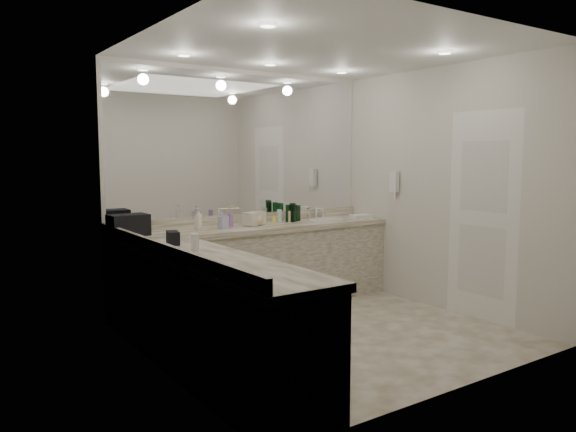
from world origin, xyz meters
TOP-DOWN VIEW (x-y plane):
  - floor at (0.00, 0.00)m, footprint 3.20×3.20m
  - ceiling at (0.00, 0.00)m, footprint 3.20×3.20m
  - wall_back at (0.00, 1.50)m, footprint 3.20×0.02m
  - wall_left at (-1.60, 0.00)m, footprint 0.02×3.00m
  - wall_right at (1.60, 0.00)m, footprint 0.02×3.00m
  - vanity_back_base at (0.00, 1.20)m, footprint 3.20×0.60m
  - vanity_back_top at (0.00, 1.19)m, footprint 3.20×0.64m
  - vanity_left_base at (-1.30, -0.30)m, footprint 0.60×2.40m
  - vanity_left_top at (-1.29, -0.30)m, footprint 0.64×2.42m
  - backsplash_back at (0.00, 1.48)m, footprint 3.20×0.04m
  - backsplash_left at (-1.58, 0.00)m, footprint 0.04×3.00m
  - mirror_back at (0.00, 1.49)m, footprint 3.12×0.01m
  - mirror_left at (-1.59, 0.00)m, footprint 0.01×2.92m
  - sink at (0.95, 1.20)m, footprint 0.44×0.44m
  - faucet at (0.95, 1.41)m, footprint 0.24×0.16m
  - wall_phone at (1.56, 0.70)m, footprint 0.06×0.10m
  - door at (1.59, -0.50)m, footprint 0.02×0.82m
  - black_toiletry_bag at (-1.43, 1.21)m, footprint 0.37×0.25m
  - black_bag_spill at (-1.30, 0.47)m, footprint 0.14×0.22m
  - cream_cosmetic_case at (-0.04, 1.22)m, footprint 0.27×0.21m
  - hand_towel at (1.40, 1.10)m, footprint 0.27×0.20m
  - lotion_left at (-1.30, 0.03)m, footprint 0.06×0.06m
  - soap_bottle_a at (-0.69, 1.25)m, footprint 0.10×0.10m
  - soap_bottle_b at (-0.45, 1.17)m, footprint 0.09×0.10m
  - soap_bottle_c at (-0.02, 1.19)m, footprint 0.15×0.15m
  - green_bottle_0 at (0.61, 1.31)m, footprint 0.07×0.07m
  - green_bottle_1 at (0.55, 1.28)m, footprint 0.07×0.07m
  - green_bottle_2 at (0.45, 1.28)m, footprint 0.06×0.06m
  - green_bottle_3 at (0.48, 1.23)m, footprint 0.07×0.07m
  - amenity_bottle_0 at (-0.31, 1.26)m, footprint 0.05×0.05m
  - amenity_bottle_1 at (0.04, 1.23)m, footprint 0.05×0.05m
  - amenity_bottle_2 at (0.35, 1.31)m, footprint 0.05×0.05m
  - amenity_bottle_3 at (-0.40, 1.33)m, footprint 0.05×0.05m
  - amenity_bottle_4 at (-0.09, 1.16)m, footprint 0.06×0.06m
  - amenity_bottle_5 at (-0.11, 1.20)m, footprint 0.06×0.06m
  - amenity_bottle_6 at (0.30, 1.34)m, footprint 0.05×0.05m
  - amenity_bottle_7 at (0.45, 1.24)m, footprint 0.04×0.04m

SIDE VIEW (x-z plane):
  - floor at x=0.00m, z-range 0.00..0.00m
  - vanity_back_base at x=0.00m, z-range 0.00..0.84m
  - vanity_left_base at x=-1.30m, z-range 0.00..0.84m
  - vanity_back_top at x=0.00m, z-range 0.84..0.90m
  - vanity_left_top at x=-1.29m, z-range 0.84..0.90m
  - sink at x=0.95m, z-range 0.88..0.91m
  - hand_towel at x=1.40m, z-range 0.90..0.94m
  - amenity_bottle_3 at x=-0.40m, z-range 0.90..0.96m
  - amenity_bottle_6 at x=0.30m, z-range 0.90..0.97m
  - amenity_bottle_4 at x=-0.09m, z-range 0.90..1.00m
  - backsplash_back at x=0.00m, z-range 0.90..1.00m
  - backsplash_left at x=-1.58m, z-range 0.90..1.00m
  - amenity_bottle_1 at x=0.04m, z-range 0.90..1.01m
  - black_bag_spill at x=-1.30m, z-range 0.90..1.01m
  - amenity_bottle_5 at x=-0.11m, z-range 0.90..1.02m
  - amenity_bottle_7 at x=0.45m, z-range 0.90..1.03m
  - cream_cosmetic_case at x=-0.04m, z-range 0.90..1.04m
  - faucet at x=0.95m, z-range 0.90..1.04m
  - amenity_bottle_0 at x=-0.31m, z-range 0.90..1.04m
  - amenity_bottle_2 at x=0.35m, z-range 0.90..1.04m
  - lotion_left at x=-1.30m, z-range 0.90..1.05m
  - soap_bottle_c at x=-0.02m, z-range 0.90..1.08m
  - green_bottle_0 at x=0.61m, z-range 0.90..1.08m
  - soap_bottle_b at x=-0.45m, z-range 0.90..1.09m
  - green_bottle_1 at x=0.55m, z-range 0.90..1.09m
  - green_bottle_2 at x=0.45m, z-range 0.90..1.10m
  - black_toiletry_bag at x=-1.43m, z-range 0.90..1.11m
  - green_bottle_3 at x=0.48m, z-range 0.90..1.12m
  - soap_bottle_a at x=-0.69m, z-range 0.90..1.12m
  - door at x=1.59m, z-range 0.00..2.10m
  - wall_back at x=0.00m, z-range 0.00..2.60m
  - wall_left at x=-1.60m, z-range 0.00..2.60m
  - wall_right at x=1.60m, z-range 0.00..2.60m
  - wall_phone at x=1.56m, z-range 1.23..1.47m
  - mirror_back at x=0.00m, z-range 1.00..2.55m
  - mirror_left at x=-1.59m, z-range 1.00..2.55m
  - ceiling at x=0.00m, z-range 2.60..2.60m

